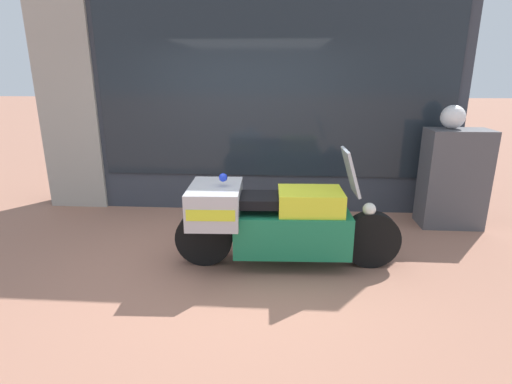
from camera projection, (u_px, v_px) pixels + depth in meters
The scene contains 6 objects.
ground_plane at pixel (231, 262), 4.43m from camera, with size 60.00×60.00×0.00m, color #9E6B56.
shop_building at pixel (219, 86), 5.83m from camera, with size 6.16×0.55×3.66m.
window_display at pixel (271, 178), 6.22m from camera, with size 4.82×0.30×1.79m.
paramedic_motorcycle at pixel (272, 220), 4.24m from camera, with size 2.41×0.79×1.29m.
utility_cabinet at pixel (453, 179), 5.34m from camera, with size 0.80×0.47×1.32m, color #4C4C51.
white_helmet at pixel (453, 117), 5.16m from camera, with size 0.31×0.31×0.31m, color white.
Camera 1 is at (0.55, -3.99, 2.03)m, focal length 28.00 mm.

